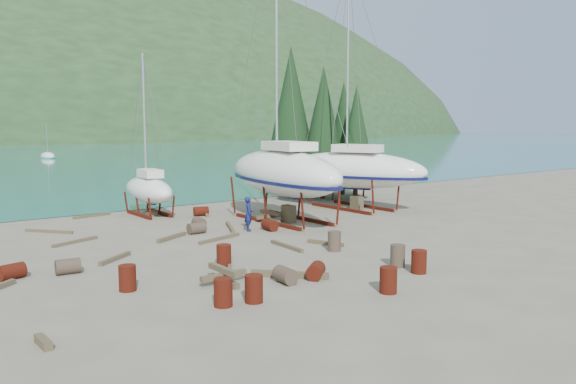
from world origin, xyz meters
TOP-DOWN VIEW (x-y plane):
  - ground at (0.00, 0.00)m, footprint 600.00×600.00m
  - far_house_right at (30.00, 190.00)m, footprint 6.60×5.60m
  - cypress_near_right at (12.50, 12.00)m, footprint 3.60×3.60m
  - cypress_mid_right at (14.00, 10.00)m, footprint 3.06×3.06m
  - cypress_back_left at (11.00, 14.00)m, footprint 4.14×4.14m
  - cypress_far_right at (15.50, 13.00)m, footprint 3.24×3.24m
  - moored_boat_mid at (10.00, 80.00)m, footprint 2.00×5.00m
  - large_sailboat_near at (3.99, 5.70)m, footprint 4.85×11.65m
  - large_sailboat_far at (10.63, 6.89)m, footprint 6.79×10.55m
  - small_sailboat_shore at (-1.28, 12.50)m, footprint 2.31×6.28m
  - worker at (0.72, 4.36)m, footprint 0.73×0.80m
  - drum_0 at (-8.46, -2.16)m, footprint 0.58×0.58m
  - drum_1 at (-3.69, -4.66)m, footprint 0.65×0.92m
  - drum_2 at (-11.25, 1.75)m, footprint 1.00×0.79m
  - drum_3 at (-1.67, -7.66)m, footprint 0.58×0.58m
  - drum_4 at (1.14, 10.31)m, footprint 1.01×0.80m
  - drum_5 at (1.14, -1.89)m, footprint 0.58×0.58m
  - drum_6 at (1.68, 3.79)m, footprint 0.64×0.92m
  - drum_7 at (1.14, -6.63)m, footprint 0.58×0.58m
  - drum_9 at (-1.81, 5.37)m, footprint 0.90×0.60m
  - drum_10 at (-5.77, -5.78)m, footprint 0.58×0.58m
  - drum_11 at (-0.91, 6.78)m, footprint 0.71×0.96m
  - drum_12 at (-2.45, -4.86)m, footprint 1.05×1.00m
  - drum_13 at (-6.74, -5.53)m, footprint 0.58×0.58m
  - drum_14 at (-4.19, -1.31)m, footprint 0.58×0.58m
  - drum_15 at (-9.41, 1.28)m, footprint 0.95×0.69m
  - drum_17 at (1.25, -5.48)m, footprint 0.58×0.58m
  - timber_0 at (-7.80, 10.27)m, footprint 1.86×2.28m
  - timber_3 at (-3.78, -1.07)m, footprint 1.57×2.46m
  - timber_4 at (-7.24, 2.29)m, footprint 1.79×1.37m
  - timber_5 at (-0.16, -0.11)m, footprint 0.35×2.52m
  - timber_6 at (1.53, 10.46)m, footprint 0.84×1.80m
  - timber_7 at (1.67, -0.69)m, footprint 0.83×1.78m
  - timber_8 at (-3.46, 4.87)m, footprint 2.01×1.20m
  - timber_9 at (-4.34, 14.00)m, footprint 2.38×0.56m
  - timber_10 at (0.30, 5.55)m, footprint 1.36×2.66m
  - timber_11 at (-1.70, 3.26)m, footprint 2.70×0.92m
  - timber_13 at (-11.98, -5.49)m, footprint 0.25×0.89m
  - timber_15 at (-7.49, 6.78)m, footprint 2.39×1.06m
  - timber_16 at (-3.12, -4.17)m, footprint 2.12×2.26m
  - timber_pile_fore at (-5.46, -3.41)m, footprint 1.80×1.80m
  - timber_pile_aft at (3.37, 6.13)m, footprint 1.80×1.80m

SIDE VIEW (x-z plane):
  - ground at x=0.00m, z-range 0.00..0.00m
  - timber_0 at x=-7.80m, z-range 0.00..0.14m
  - timber_15 at x=-7.49m, z-range 0.00..0.15m
  - timber_3 at x=-3.78m, z-range 0.00..0.15m
  - timber_9 at x=-4.34m, z-range 0.00..0.15m
  - timber_11 at x=-1.70m, z-range 0.00..0.15m
  - timber_5 at x=-0.16m, z-range 0.00..0.16m
  - timber_10 at x=0.30m, z-range 0.00..0.16m
  - timber_4 at x=-7.24m, z-range 0.00..0.17m
  - timber_7 at x=1.67m, z-range 0.00..0.17m
  - timber_8 at x=-3.46m, z-range 0.00..0.19m
  - timber_6 at x=1.53m, z-range 0.00..0.19m
  - timber_13 at x=-11.98m, z-range 0.00..0.22m
  - timber_16 at x=-3.12m, z-range 0.00..0.23m
  - drum_1 at x=-3.69m, z-range 0.00..0.58m
  - drum_2 at x=-11.25m, z-range 0.00..0.58m
  - drum_4 at x=1.14m, z-range 0.00..0.58m
  - drum_6 at x=1.68m, z-range 0.00..0.58m
  - drum_9 at x=-1.81m, z-range 0.00..0.58m
  - drum_11 at x=-0.91m, z-range 0.00..0.58m
  - drum_12 at x=-2.45m, z-range 0.00..0.58m
  - drum_15 at x=-9.41m, z-range 0.00..0.58m
  - timber_pile_fore at x=-5.46m, z-range 0.00..0.60m
  - timber_pile_aft at x=3.37m, z-range 0.00..0.60m
  - moored_boat_mid at x=10.00m, z-range -2.64..3.41m
  - drum_0 at x=-8.46m, z-range 0.00..0.88m
  - drum_3 at x=-1.67m, z-range 0.00..0.88m
  - drum_5 at x=1.14m, z-range 0.00..0.88m
  - drum_7 at x=1.14m, z-range 0.00..0.88m
  - drum_10 at x=-5.77m, z-range 0.00..0.88m
  - drum_13 at x=-6.74m, z-range 0.00..0.88m
  - drum_14 at x=-4.19m, z-range 0.00..0.88m
  - drum_17 at x=1.25m, z-range 0.00..0.88m
  - worker at x=0.72m, z-range 0.00..1.84m
  - small_sailboat_shore at x=-1.28m, z-range -3.30..6.58m
  - large_sailboat_far at x=10.63m, z-range -5.44..10.72m
  - large_sailboat_near at x=3.99m, z-range -6.03..11.77m
  - far_house_right at x=30.00m, z-range 0.12..5.72m
  - cypress_mid_right at x=14.00m, z-range 0.67..9.17m
  - cypress_far_right at x=15.50m, z-range 0.71..9.71m
  - cypress_near_right at x=12.50m, z-range 0.79..10.79m
  - cypress_back_left at x=11.00m, z-range 0.91..12.41m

